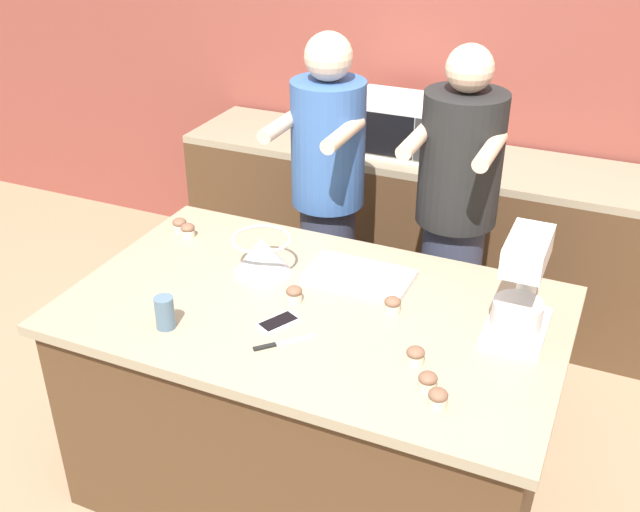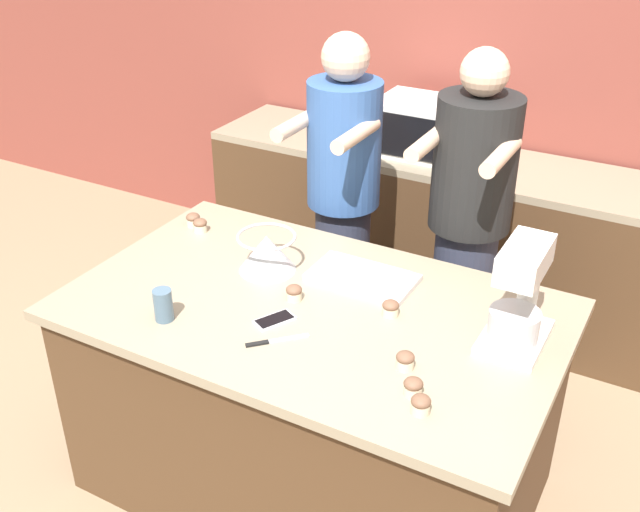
{
  "view_description": "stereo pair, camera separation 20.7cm",
  "coord_description": "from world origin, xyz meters",
  "px_view_note": "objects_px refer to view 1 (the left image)",
  "views": [
    {
      "loc": [
        0.95,
        -2.09,
        2.37
      ],
      "look_at": [
        0.0,
        0.05,
        1.06
      ],
      "focal_mm": 42.0,
      "sensor_mm": 36.0,
      "label": 1
    },
    {
      "loc": [
        1.14,
        -2.0,
        2.37
      ],
      "look_at": [
        0.0,
        0.05,
        1.06
      ],
      "focal_mm": 42.0,
      "sensor_mm": 36.0,
      "label": 2
    }
  ],
  "objects_px": {
    "cupcake_2": "(180,225)",
    "cupcake_6": "(438,398)",
    "person_left": "(327,205)",
    "cupcake_3": "(428,381)",
    "mixing_bowl": "(262,254)",
    "cupcake_4": "(188,230)",
    "baking_tray": "(359,274)",
    "knife": "(280,343)",
    "cupcake_1": "(392,305)",
    "microwave_oven": "(401,125)",
    "cupcake_5": "(294,294)",
    "drinking_glass": "(165,313)",
    "cupcake_0": "(415,355)",
    "person_right": "(454,229)",
    "cell_phone": "(278,322)",
    "stand_mixer": "(522,291)"
  },
  "relations": [
    {
      "from": "person_left",
      "to": "cupcake_3",
      "type": "bearing_deg",
      "value": -53.57
    },
    {
      "from": "person_right",
      "to": "cupcake_6",
      "type": "height_order",
      "value": "person_right"
    },
    {
      "from": "person_right",
      "to": "cupcake_6",
      "type": "relative_size",
      "value": 27.7
    },
    {
      "from": "mixing_bowl",
      "to": "cupcake_1",
      "type": "distance_m",
      "value": 0.57
    },
    {
      "from": "mixing_bowl",
      "to": "cupcake_4",
      "type": "relative_size",
      "value": 3.85
    },
    {
      "from": "mixing_bowl",
      "to": "cupcake_5",
      "type": "bearing_deg",
      "value": -35.05
    },
    {
      "from": "cupcake_4",
      "to": "person_left",
      "type": "bearing_deg",
      "value": 51.87
    },
    {
      "from": "baking_tray",
      "to": "knife",
      "type": "relative_size",
      "value": 2.4
    },
    {
      "from": "cupcake_2",
      "to": "cupcake_3",
      "type": "distance_m",
      "value": 1.43
    },
    {
      "from": "cell_phone",
      "to": "drinking_glass",
      "type": "relative_size",
      "value": 1.34
    },
    {
      "from": "baking_tray",
      "to": "cupcake_0",
      "type": "relative_size",
      "value": 6.66
    },
    {
      "from": "cupcake_5",
      "to": "cupcake_0",
      "type": "bearing_deg",
      "value": -18.76
    },
    {
      "from": "person_left",
      "to": "cupcake_3",
      "type": "distance_m",
      "value": 1.37
    },
    {
      "from": "person_left",
      "to": "cupcake_6",
      "type": "distance_m",
      "value": 1.45
    },
    {
      "from": "knife",
      "to": "cupcake_5",
      "type": "relative_size",
      "value": 2.78
    },
    {
      "from": "cell_phone",
      "to": "cupcake_4",
      "type": "relative_size",
      "value": 2.63
    },
    {
      "from": "cupcake_6",
      "to": "person_right",
      "type": "bearing_deg",
      "value": 102.62
    },
    {
      "from": "person_left",
      "to": "cupcake_5",
      "type": "distance_m",
      "value": 0.85
    },
    {
      "from": "cupcake_0",
      "to": "baking_tray",
      "type": "bearing_deg",
      "value": 130.19
    },
    {
      "from": "microwave_oven",
      "to": "knife",
      "type": "xyz_separation_m",
      "value": [
        0.2,
        -1.84,
        -0.16
      ]
    },
    {
      "from": "person_left",
      "to": "microwave_oven",
      "type": "distance_m",
      "value": 0.79
    },
    {
      "from": "baking_tray",
      "to": "cell_phone",
      "type": "bearing_deg",
      "value": -109.91
    },
    {
      "from": "drinking_glass",
      "to": "cupcake_3",
      "type": "height_order",
      "value": "drinking_glass"
    },
    {
      "from": "cell_phone",
      "to": "knife",
      "type": "relative_size",
      "value": 0.95
    },
    {
      "from": "mixing_bowl",
      "to": "person_right",
      "type": "bearing_deg",
      "value": 48.62
    },
    {
      "from": "cell_phone",
      "to": "drinking_glass",
      "type": "xyz_separation_m",
      "value": [
        -0.35,
        -0.18,
        0.05
      ]
    },
    {
      "from": "cupcake_2",
      "to": "cupcake_6",
      "type": "xyz_separation_m",
      "value": [
        1.35,
        -0.66,
        0.0
      ]
    },
    {
      "from": "mixing_bowl",
      "to": "cupcake_3",
      "type": "distance_m",
      "value": 0.91
    },
    {
      "from": "cupcake_1",
      "to": "cupcake_4",
      "type": "bearing_deg",
      "value": 168.53
    },
    {
      "from": "cupcake_4",
      "to": "cupcake_5",
      "type": "distance_m",
      "value": 0.7
    },
    {
      "from": "stand_mixer",
      "to": "cell_phone",
      "type": "bearing_deg",
      "value": -159.44
    },
    {
      "from": "person_right",
      "to": "person_left",
      "type": "bearing_deg",
      "value": -179.98
    },
    {
      "from": "mixing_bowl",
      "to": "knife",
      "type": "xyz_separation_m",
      "value": [
        0.28,
        -0.41,
        -0.08
      ]
    },
    {
      "from": "drinking_glass",
      "to": "cupcake_6",
      "type": "distance_m",
      "value": 0.98
    },
    {
      "from": "drinking_glass",
      "to": "microwave_oven",
      "type": "bearing_deg",
      "value": 83.73
    },
    {
      "from": "person_left",
      "to": "cupcake_3",
      "type": "relative_size",
      "value": 27.59
    },
    {
      "from": "cupcake_4",
      "to": "cupcake_3",
      "type": "bearing_deg",
      "value": -24.8
    },
    {
      "from": "microwave_oven",
      "to": "person_left",
      "type": "bearing_deg",
      "value": -97.02
    },
    {
      "from": "cupcake_1",
      "to": "cupcake_4",
      "type": "relative_size",
      "value": 1.0
    },
    {
      "from": "microwave_oven",
      "to": "drinking_glass",
      "type": "bearing_deg",
      "value": -96.27
    },
    {
      "from": "knife",
      "to": "mixing_bowl",
      "type": "bearing_deg",
      "value": 124.72
    },
    {
      "from": "person_left",
      "to": "mixing_bowl",
      "type": "height_order",
      "value": "person_left"
    },
    {
      "from": "cell_phone",
      "to": "cupcake_5",
      "type": "height_order",
      "value": "cupcake_5"
    },
    {
      "from": "person_right",
      "to": "cupcake_2",
      "type": "distance_m",
      "value": 1.2
    },
    {
      "from": "microwave_oven",
      "to": "cupcake_6",
      "type": "xyz_separation_m",
      "value": [
        0.77,
        -1.94,
        -0.13
      ]
    },
    {
      "from": "cupcake_5",
      "to": "drinking_glass",
      "type": "bearing_deg",
      "value": -135.39
    },
    {
      "from": "cupcake_1",
      "to": "baking_tray",
      "type": "bearing_deg",
      "value": 138.71
    },
    {
      "from": "person_left",
      "to": "drinking_glass",
      "type": "bearing_deg",
      "value": -95.76
    },
    {
      "from": "stand_mixer",
      "to": "microwave_oven",
      "type": "distance_m",
      "value": 1.71
    },
    {
      "from": "person_right",
      "to": "cupcake_4",
      "type": "height_order",
      "value": "person_right"
    }
  ]
}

